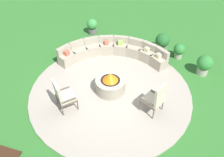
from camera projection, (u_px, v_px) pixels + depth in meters
The scene contains 11 objects.
ground_plane at pixel (110, 92), 7.96m from camera, with size 24.00×24.00×0.00m, color #2D6B28.
patio_circle at pixel (110, 91), 7.94m from camera, with size 5.66×5.66×0.06m, color #9E9384.
fire_pit at pixel (110, 84), 7.72m from camera, with size 1.03×1.03×0.77m.
curved_stone_bench at pixel (113, 52), 9.20m from camera, with size 4.24×1.96×0.75m.
lounge_chair_front_left at pixel (63, 95), 6.94m from camera, with size 0.82×0.83×1.14m.
lounge_chair_front_right at pixel (155, 99), 6.82m from camera, with size 0.75×0.75×1.15m.
potted_plant_0 at pixel (164, 42), 9.83m from camera, with size 0.38×0.38×0.63m.
potted_plant_1 at pixel (204, 64), 8.43m from camera, with size 0.59×0.59×0.81m.
potted_plant_2 at pixel (162, 41), 9.67m from camera, with size 0.61×0.61×0.79m.
potted_plant_3 at pixel (179, 50), 9.27m from camera, with size 0.47×0.47×0.65m.
potted_plant_4 at pixel (92, 26), 10.79m from camera, with size 0.51×0.51×0.74m.
Camera 1 is at (1.70, -5.42, 5.60)m, focal length 35.85 mm.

